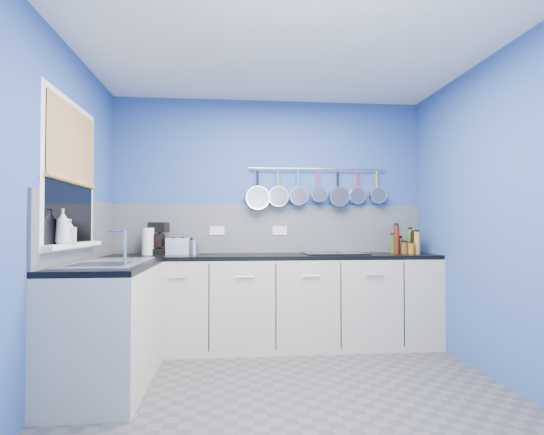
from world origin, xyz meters
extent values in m
cube|color=#47474C|center=(0.00, 0.00, -0.01)|extent=(3.20, 3.00, 0.02)
cube|color=white|center=(0.00, 0.00, 2.51)|extent=(3.20, 3.00, 0.02)
cube|color=#2F4F95|center=(0.00, 1.51, 1.25)|extent=(3.20, 0.02, 2.50)
cube|color=#2F4F95|center=(0.00, -1.51, 1.25)|extent=(3.20, 0.02, 2.50)
cube|color=#2F4F95|center=(-1.61, 0.00, 1.25)|extent=(0.02, 3.00, 2.50)
cube|color=#2F4F95|center=(1.61, 0.00, 1.25)|extent=(0.02, 3.00, 2.50)
cube|color=gray|center=(0.00, 1.49, 1.15)|extent=(3.20, 0.02, 0.50)
cube|color=gray|center=(-1.59, 0.60, 1.15)|extent=(0.02, 1.80, 0.50)
cube|color=#BAB19D|center=(0.00, 1.20, 0.43)|extent=(3.20, 0.60, 0.86)
cube|color=black|center=(0.00, 1.20, 0.88)|extent=(3.20, 0.60, 0.04)
cube|color=#BAB19D|center=(-1.30, 0.30, 0.43)|extent=(0.60, 1.20, 0.86)
cube|color=black|center=(-1.30, 0.30, 0.88)|extent=(0.60, 1.20, 0.04)
cube|color=white|center=(-1.58, 0.30, 1.55)|extent=(0.01, 1.00, 1.10)
cube|color=black|center=(-1.57, 0.30, 1.55)|extent=(0.01, 0.90, 1.00)
cube|color=#B48F43|center=(-1.56, 0.30, 1.77)|extent=(0.01, 0.90, 0.55)
cube|color=white|center=(-1.55, 0.30, 1.04)|extent=(0.10, 0.98, 0.03)
cube|color=silver|center=(-1.30, 0.30, 0.90)|extent=(0.50, 0.95, 0.01)
cube|color=white|center=(-0.55, 1.48, 1.13)|extent=(0.15, 0.01, 0.09)
cube|color=white|center=(0.10, 1.48, 1.13)|extent=(0.15, 0.01, 0.09)
cylinder|color=silver|center=(0.50, 1.45, 1.78)|extent=(1.45, 0.02, 0.02)
imported|color=white|center=(-1.53, 0.04, 1.17)|extent=(0.11, 0.12, 0.24)
imported|color=white|center=(-1.53, 0.17, 1.14)|extent=(0.09, 0.09, 0.17)
cylinder|color=white|center=(-1.20, 1.25, 1.03)|extent=(0.13, 0.13, 0.26)
cube|color=silver|center=(-0.92, 1.30, 0.98)|extent=(0.27, 0.17, 0.16)
cylinder|color=silver|center=(-0.77, 1.26, 0.97)|extent=(0.11, 0.11, 0.14)
cube|color=black|center=(0.62, 1.25, 0.91)|extent=(0.61, 0.53, 0.01)
cylinder|color=#3F721E|center=(1.44, 1.32, 1.02)|extent=(0.06, 0.06, 0.25)
cylinder|color=brown|center=(1.34, 1.33, 0.98)|extent=(0.05, 0.05, 0.16)
cylinder|color=#265919|center=(1.25, 1.30, 0.99)|extent=(0.07, 0.07, 0.19)
cylinder|color=black|center=(1.44, 1.22, 1.01)|extent=(0.07, 0.07, 0.21)
cylinder|color=brown|center=(1.35, 1.22, 0.96)|extent=(0.07, 0.07, 0.11)
cylinder|color=#4C190C|center=(1.26, 1.23, 1.04)|extent=(0.06, 0.06, 0.29)
cylinder|color=olive|center=(1.44, 1.14, 1.01)|extent=(0.06, 0.06, 0.22)
cylinder|color=#8C5914|center=(1.37, 1.11, 0.95)|extent=(0.06, 0.06, 0.11)
camera|label=1|loc=(-0.40, -2.93, 1.16)|focal=28.03mm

